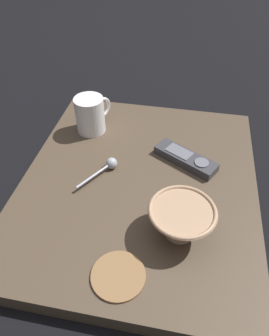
# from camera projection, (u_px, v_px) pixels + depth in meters

# --- Properties ---
(ground_plane) EXTENTS (6.00, 6.00, 0.00)m
(ground_plane) POSITION_uv_depth(u_px,v_px,m) (139.00, 192.00, 0.76)
(ground_plane) COLOR black
(table) EXTENTS (0.63, 0.54, 0.04)m
(table) POSITION_uv_depth(u_px,v_px,m) (139.00, 186.00, 0.74)
(table) COLOR #4C3D2D
(table) RESTS_ON ground
(cereal_bowl) EXTENTS (0.13, 0.13, 0.07)m
(cereal_bowl) POSITION_uv_depth(u_px,v_px,m) (181.00, 220.00, 0.60)
(cereal_bowl) COLOR tan
(cereal_bowl) RESTS_ON table
(coffee_mug) EXTENTS (0.10, 0.08, 0.10)m
(coffee_mug) POSITION_uv_depth(u_px,v_px,m) (91.00, 114.00, 0.84)
(coffee_mug) COLOR white
(coffee_mug) RESTS_ON table
(teaspoon) EXTENTS (0.11, 0.07, 0.03)m
(teaspoon) POSITION_uv_depth(u_px,v_px,m) (109.00, 165.00, 0.75)
(teaspoon) COLOR #A3A5B2
(teaspoon) RESTS_ON table
(tv_remote_near) EXTENTS (0.12, 0.16, 0.02)m
(tv_remote_near) POSITION_uv_depth(u_px,v_px,m) (186.00, 158.00, 0.77)
(tv_remote_near) COLOR #38383D
(tv_remote_near) RESTS_ON table
(drink_coaster) EXTENTS (0.10, 0.10, 0.01)m
(drink_coaster) POSITION_uv_depth(u_px,v_px,m) (118.00, 276.00, 0.55)
(drink_coaster) COLOR olive
(drink_coaster) RESTS_ON table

